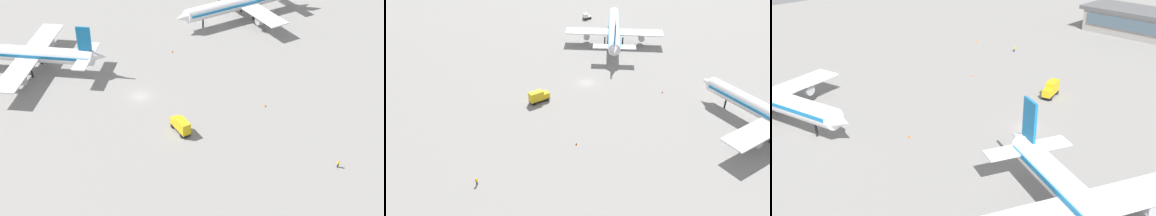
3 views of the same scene
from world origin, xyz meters
TOP-DOWN VIEW (x-y plane):
  - ground at (0.00, 0.00)m, footprint 288.00×288.00m
  - airplane_at_gate at (-24.61, 19.71)m, footprint 40.42×33.48m
  - baggage_tug at (-50.02, 18.74)m, footprint 2.64×3.45m
  - catering_truck at (5.63, -15.77)m, footprint 3.30×5.90m
  - ground_crew_worker at (31.98, -35.41)m, footprint 0.47×0.56m
  - safety_cone_near_gate at (26.53, -12.23)m, footprint 0.44×0.44m
  - safety_cone_far_side at (12.62, 18.24)m, footprint 0.44×0.44m

SIDE VIEW (x-z plane):
  - ground at x=0.00m, z-range 0.00..0.00m
  - safety_cone_near_gate at x=26.53m, z-range 0.00..0.60m
  - safety_cone_far_side at x=12.62m, z-range 0.00..0.60m
  - ground_crew_worker at x=31.98m, z-range 0.01..1.68m
  - baggage_tug at x=-50.02m, z-range 0.01..2.31m
  - catering_truck at x=5.63m, z-range 0.05..3.35m
  - airplane_at_gate at x=-24.61m, z-range -1.78..11.24m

